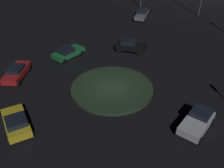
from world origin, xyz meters
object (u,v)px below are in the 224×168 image
at_px(car_yellow, 16,123).
at_px(car_silver, 197,121).
at_px(car_green, 68,52).
at_px(car_grey, 142,14).
at_px(car_black, 131,46).
at_px(car_red, 16,72).

xyz_separation_m(car_yellow, car_silver, (4.48, -14.64, 0.01)).
bearing_deg(car_green, car_grey, 3.87).
bearing_deg(car_yellow, car_black, -63.56).
xyz_separation_m(car_yellow, car_black, (17.23, -5.89, 0.06)).
bearing_deg(car_yellow, car_grey, -53.78).
height_order(car_red, car_grey, car_grey).
bearing_deg(car_yellow, car_red, -10.92).
relative_size(car_yellow, car_black, 1.05).
bearing_deg(car_grey, car_silver, 20.92).
bearing_deg(car_green, car_red, 174.26).
distance_m(car_yellow, car_black, 18.21).
distance_m(car_grey, car_black, 13.21).
bearing_deg(car_black, car_silver, -55.10).
xyz_separation_m(car_red, car_black, (10.06, -10.68, 0.07)).
relative_size(car_red, car_black, 1.18).
bearing_deg(car_red, car_grey, -34.17).
xyz_separation_m(car_silver, car_green, (8.76, 16.00, -0.03)).
bearing_deg(car_black, car_yellow, -108.43).
height_order(car_yellow, car_green, car_yellow).
distance_m(car_silver, car_green, 18.24).
relative_size(car_red, car_grey, 1.05).
relative_size(car_silver, car_black, 1.09).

